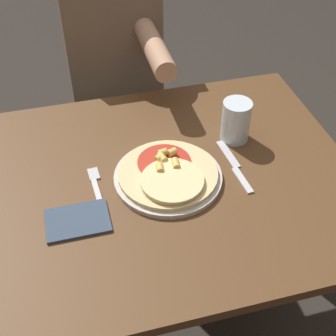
% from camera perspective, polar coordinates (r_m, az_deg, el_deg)
% --- Properties ---
extents(ground_plane, '(8.00, 8.00, 0.00)m').
position_cam_1_polar(ground_plane, '(1.85, -1.54, -18.49)').
color(ground_plane, '#2D2823').
extents(dining_table, '(1.12, 0.83, 0.75)m').
position_cam_1_polar(dining_table, '(1.33, -2.04, -5.16)').
color(dining_table, brown).
rests_on(dining_table, ground_plane).
extents(plate, '(0.29, 0.29, 0.01)m').
position_cam_1_polar(plate, '(1.25, 0.00, -1.12)').
color(plate, beige).
rests_on(plate, dining_table).
extents(pizza, '(0.27, 0.27, 0.04)m').
position_cam_1_polar(pizza, '(1.23, 0.07, -0.69)').
color(pizza, '#E0C689').
rests_on(pizza, plate).
extents(fork, '(0.03, 0.18, 0.00)m').
position_cam_1_polar(fork, '(1.24, -8.71, -2.32)').
color(fork, silver).
rests_on(fork, dining_table).
extents(knife, '(0.03, 0.22, 0.00)m').
position_cam_1_polar(knife, '(1.30, 8.16, 0.17)').
color(knife, silver).
rests_on(knife, dining_table).
extents(drinking_glass, '(0.08, 0.08, 0.12)m').
position_cam_1_polar(drinking_glass, '(1.36, 8.27, 5.69)').
color(drinking_glass, silver).
rests_on(drinking_glass, dining_table).
extents(napkin, '(0.15, 0.11, 0.01)m').
position_cam_1_polar(napkin, '(1.17, -10.96, -6.31)').
color(napkin, '#38475B').
rests_on(napkin, dining_table).
extents(person_diner, '(0.33, 0.52, 1.22)m').
position_cam_1_polar(person_diner, '(1.81, -6.53, 12.25)').
color(person_diner, '#2D2D38').
rests_on(person_diner, ground_plane).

